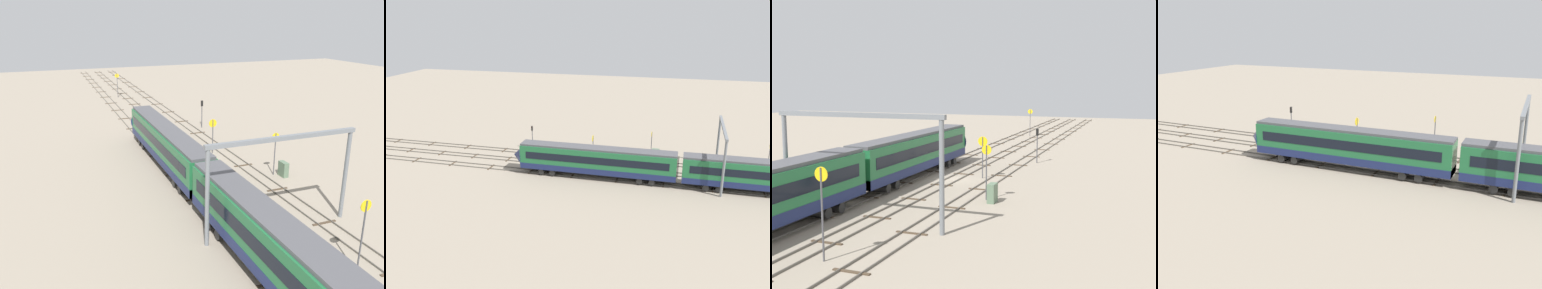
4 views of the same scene
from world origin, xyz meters
TOP-DOWN VIEW (x-y plane):
  - ground_plane at (0.00, 0.00)m, footprint 198.59×198.59m
  - track_near_foreground at (-0.00, -4.39)m, footprint 182.59×2.40m
  - track_second_near at (0.00, 0.00)m, footprint 182.59×2.40m
  - track_with_train at (-0.00, 4.39)m, footprint 182.59×2.40m
  - overhead_gantry at (-18.53, 0.10)m, footprint 0.40×13.82m
  - speed_sign_near_foreground at (1.89, -2.75)m, footprint 0.14×1.07m
  - speed_sign_mid_trackside at (-7.64, -6.25)m, footprint 0.14×0.89m
  - speed_sign_far_trackside at (44.92, 1.72)m, footprint 0.14×0.92m
  - speed_sign_distant_end at (-25.69, -1.87)m, footprint 0.14×0.88m
  - signal_light_trackside_approach at (14.18, -6.23)m, footprint 0.31×0.32m
  - relay_cabinet at (-8.39, -7.06)m, footprint 1.31×0.64m

SIDE VIEW (x-z plane):
  - ground_plane at x=0.00m, z-range 0.00..0.00m
  - track_second_near at x=0.00m, z-range -0.01..0.15m
  - track_with_train at x=0.00m, z-range -0.01..0.15m
  - track_near_foreground at x=0.00m, z-range -0.01..0.15m
  - relay_cabinet at x=-8.39m, z-range 0.00..1.71m
  - signal_light_trackside_approach at x=14.18m, z-range 0.70..5.21m
  - speed_sign_near_foreground at x=1.89m, z-range 0.83..5.47m
  - speed_sign_mid_trackside at x=-7.64m, z-range 0.73..5.77m
  - speed_sign_far_trackside at x=44.92m, z-range 0.78..6.06m
  - speed_sign_distant_end at x=-25.69m, z-range 0.78..6.51m
  - overhead_gantry at x=-18.53m, z-range 1.85..10.28m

